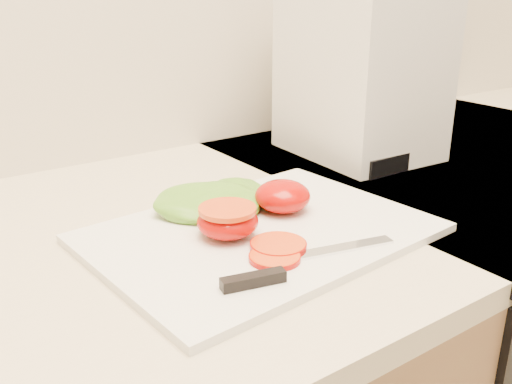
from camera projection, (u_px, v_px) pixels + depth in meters
stove at (441, 364)px, 1.20m from camera, size 0.76×0.66×0.93m
cutting_board at (261, 233)px, 0.69m from camera, size 0.42×0.32×0.01m
tomato_half_dome at (283, 196)px, 0.74m from camera, size 0.07×0.07×0.04m
tomato_half_cut at (228, 220)px, 0.67m from camera, size 0.07×0.07×0.04m
tomato_slice_0 at (278, 245)px, 0.64m from camera, size 0.06×0.06×0.01m
tomato_slice_1 at (275, 257)px, 0.61m from camera, size 0.05×0.05×0.01m
lettuce_leaf_0 at (210, 203)px, 0.73m from camera, size 0.17×0.15×0.03m
lettuce_leaf_1 at (237, 194)px, 0.77m from camera, size 0.13×0.12×0.02m
knife at (289, 267)px, 0.59m from camera, size 0.22×0.05×0.01m
appliance at (361, 68)px, 0.98m from camera, size 0.21×0.26×0.30m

